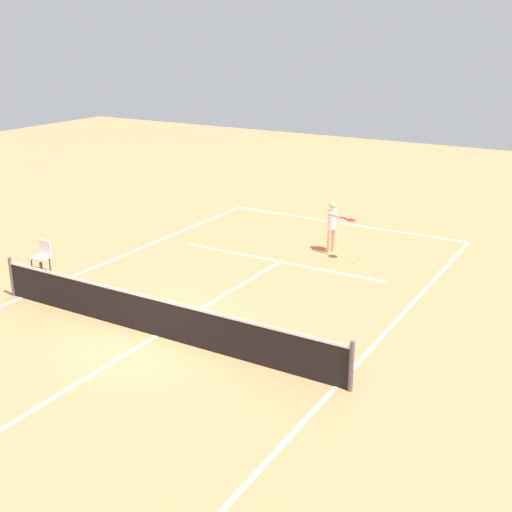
% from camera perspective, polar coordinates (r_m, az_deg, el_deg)
% --- Properties ---
extents(ground_plane, '(60.00, 60.00, 0.00)m').
position_cam_1_polar(ground_plane, '(15.46, -8.65, -6.87)').
color(ground_plane, '#D37A4C').
extents(court_lines, '(9.14, 21.82, 0.01)m').
position_cam_1_polar(court_lines, '(15.45, -8.65, -6.86)').
color(court_lines, white).
rests_on(court_lines, ground).
extents(tennis_net, '(9.74, 0.10, 1.07)m').
position_cam_1_polar(tennis_net, '(15.25, -8.74, -5.19)').
color(tennis_net, '#4C4C51').
rests_on(tennis_net, ground).
extents(player_serving, '(1.17, 0.90, 1.63)m').
position_cam_1_polar(player_serving, '(20.76, 6.71, 2.88)').
color(player_serving, '#D8A884').
rests_on(player_serving, ground).
extents(tennis_ball, '(0.07, 0.07, 0.07)m').
position_cam_1_polar(tennis_ball, '(20.09, 8.41, -0.55)').
color(tennis_ball, '#CCE033').
rests_on(tennis_ball, ground).
extents(courtside_chair_mid, '(0.44, 0.46, 0.95)m').
position_cam_1_polar(courtside_chair_mid, '(19.96, -18.13, 0.07)').
color(courtside_chair_mid, '#262626').
rests_on(courtside_chair_mid, ground).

